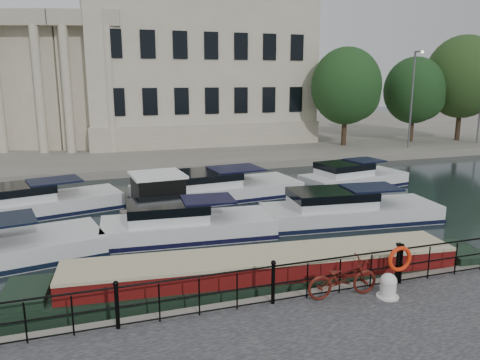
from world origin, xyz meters
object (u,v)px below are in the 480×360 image
Objects in this scene: narrowboat at (265,279)px; harbour_hut at (158,198)px; mooring_bollard at (388,286)px; life_ring_post at (399,260)px; bicycle at (342,278)px.

narrowboat is 4.46× the size of harbour_hut.
mooring_bollard is 12.18m from harbour_hut.
life_ring_post is 0.08× the size of narrowboat.
mooring_bollard reaches higher than narrowboat.
mooring_bollard is at bearing -38.39° from narrowboat.
harbour_hut is (-3.34, 10.89, -0.14)m from bicycle.
bicycle reaches higher than narrowboat.
life_ring_post is 11.99m from harbour_hut.
harbour_hut reaches higher than life_ring_post.
narrowboat is at bearing 136.07° from mooring_bollard.
life_ring_post reaches higher than bicycle.
harbour_hut is at bearing 107.68° from narrowboat.
life_ring_post is (0.74, 0.55, 0.46)m from mooring_bollard.
bicycle is 11.39m from harbour_hut.
narrowboat is (-2.62, 2.52, -0.51)m from mooring_bollard.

